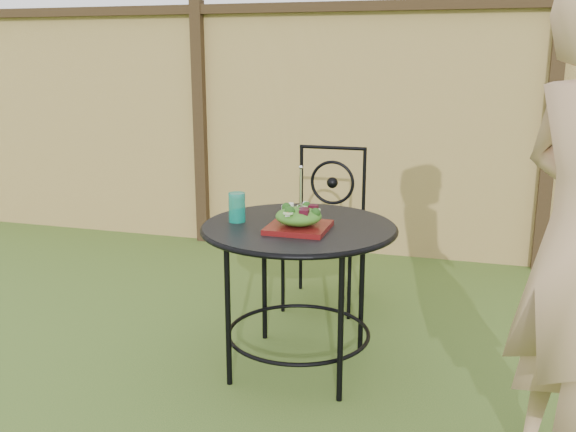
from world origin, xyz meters
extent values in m
plane|color=#2B4C18|center=(0.00, 0.00, 0.00)|extent=(60.00, 60.00, 0.00)
cube|color=tan|center=(0.00, 2.20, 0.90)|extent=(8.00, 0.05, 1.80)
cube|color=black|center=(0.00, 2.15, 1.83)|extent=(8.00, 0.07, 0.07)
cube|color=black|center=(-1.30, 2.15, 0.95)|extent=(0.09, 0.09, 1.90)
cube|color=black|center=(1.30, 2.15, 0.95)|extent=(0.09, 0.09, 1.90)
cylinder|color=black|center=(0.05, 0.23, 0.71)|extent=(0.90, 0.90, 0.02)
torus|color=black|center=(0.05, 0.23, 0.71)|extent=(0.92, 0.92, 0.02)
torus|color=black|center=(0.05, 0.23, 0.18)|extent=(0.70, 0.70, 0.02)
cylinder|color=black|center=(0.31, 0.49, 0.35)|extent=(0.03, 0.03, 0.71)
cylinder|color=black|center=(-0.22, 0.49, 0.35)|extent=(0.03, 0.03, 0.71)
cylinder|color=black|center=(-0.22, -0.03, 0.35)|extent=(0.03, 0.03, 0.71)
cylinder|color=black|center=(0.31, -0.03, 0.35)|extent=(0.03, 0.03, 0.71)
cube|color=black|center=(-0.03, 1.08, 0.45)|extent=(0.46, 0.46, 0.03)
cylinder|color=black|center=(-0.03, 1.29, 0.94)|extent=(0.42, 0.02, 0.02)
torus|color=black|center=(-0.03, 1.29, 0.72)|extent=(0.28, 0.02, 0.28)
cylinder|color=black|center=(-0.23, 0.88, 0.22)|extent=(0.02, 0.02, 0.44)
cylinder|color=black|center=(0.17, 0.88, 0.22)|extent=(0.02, 0.02, 0.44)
cylinder|color=black|center=(-0.23, 1.28, 0.22)|extent=(0.02, 0.02, 0.44)
cylinder|color=black|center=(0.17, 1.28, 0.22)|extent=(0.02, 0.02, 0.44)
cylinder|color=black|center=(-0.23, 1.29, 0.70)|extent=(0.02, 0.02, 0.50)
cylinder|color=black|center=(0.17, 1.29, 0.70)|extent=(0.02, 0.02, 0.50)
cube|color=#430C09|center=(0.07, 0.14, 0.74)|extent=(0.27, 0.27, 0.02)
ellipsoid|color=#235614|center=(0.07, 0.14, 0.79)|extent=(0.21, 0.21, 0.08)
cylinder|color=silver|center=(0.08, 0.14, 0.92)|extent=(0.01, 0.01, 0.18)
cylinder|color=#0B836B|center=(-0.25, 0.21, 0.79)|extent=(0.08, 0.08, 0.14)
camera|label=1|loc=(0.82, -2.56, 1.50)|focal=40.00mm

